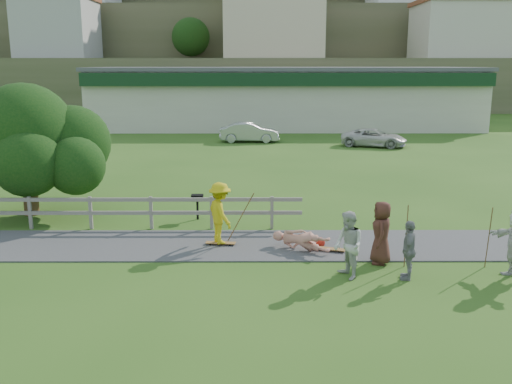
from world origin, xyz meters
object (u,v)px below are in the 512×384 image
at_px(spectator_b, 409,250).
at_px(tree, 28,161).
at_px(skater_rider, 220,216).
at_px(spectator_c, 381,233).
at_px(spectator_a, 348,245).
at_px(skater_fallen, 301,240).
at_px(car_silver, 249,132).
at_px(bbq, 197,207).
at_px(car_white, 374,138).

distance_m(spectator_b, tree, 13.67).
bearing_deg(skater_rider, spectator_c, -135.48).
distance_m(spectator_a, spectator_c, 1.55).
bearing_deg(skater_fallen, car_silver, 38.33).
height_order(skater_fallen, tree, tree).
xyz_separation_m(skater_fallen, bbq, (-3.36, 3.50, 0.12)).
height_order(skater_fallen, bbq, bbq).
bearing_deg(spectator_b, skater_rider, -101.87).
bearing_deg(car_white, car_silver, 94.38).
bearing_deg(car_white, skater_fallen, -177.09).
bearing_deg(car_white, spectator_c, -171.36).
bearing_deg(car_white, spectator_b, -169.78).
distance_m(spectator_b, bbq, 8.23).
bearing_deg(spectator_c, skater_fallen, -106.39).
bearing_deg(tree, spectator_c, -24.38).
distance_m(skater_fallen, spectator_b, 3.41).
bearing_deg(spectator_c, car_white, 179.04).
height_order(spectator_a, car_silver, spectator_a).
xyz_separation_m(skater_rider, spectator_b, (4.92, -2.71, -0.16)).
bearing_deg(skater_fallen, spectator_b, -97.01).
height_order(spectator_b, spectator_c, spectator_c).
relative_size(skater_fallen, car_silver, 0.43).
xyz_separation_m(spectator_c, car_white, (4.50, 22.70, -0.28)).
distance_m(skater_fallen, car_silver, 24.01).
distance_m(skater_rider, spectator_c, 4.73).
xyz_separation_m(car_white, tree, (-16.06, -17.46, 1.38)).
bearing_deg(car_silver, spectator_c, -170.59).
bearing_deg(spectator_c, car_silver, -161.12).
relative_size(car_silver, bbq, 4.64).
bearing_deg(spectator_b, bbq, -117.18).
relative_size(spectator_a, spectator_b, 1.13).
height_order(spectator_b, car_silver, spectator_b).
xyz_separation_m(spectator_b, car_silver, (-4.24, 26.17, -0.09)).
bearing_deg(car_silver, skater_rider, 179.10).
bearing_deg(skater_rider, car_silver, -28.26).
relative_size(spectator_c, tree, 0.31).
bearing_deg(car_silver, car_white, -104.70).
relative_size(spectator_c, car_white, 0.41).
bearing_deg(skater_rider, car_white, -49.57).
bearing_deg(spectator_a, skater_fallen, -173.33).
height_order(spectator_a, bbq, spectator_a).
distance_m(spectator_b, car_white, 24.22).
xyz_separation_m(spectator_b, tree, (-12.01, 6.42, 1.20)).
xyz_separation_m(skater_rider, spectator_c, (4.48, -1.53, -0.05)).
bearing_deg(spectator_a, spectator_b, 68.77).
distance_m(skater_fallen, bbq, 4.86).
distance_m(skater_fallen, tree, 10.48).
bearing_deg(car_silver, spectator_b, -170.03).
bearing_deg(skater_rider, spectator_b, -145.43).
height_order(car_white, tree, tree).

